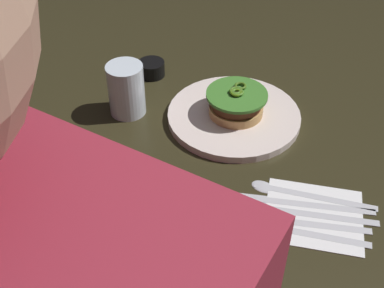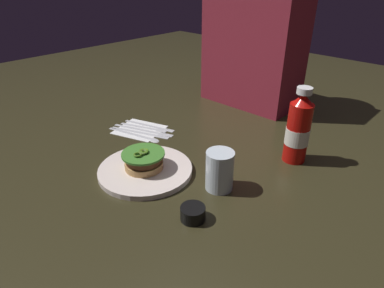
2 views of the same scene
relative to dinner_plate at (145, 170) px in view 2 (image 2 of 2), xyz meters
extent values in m
plane|color=#2C2816|center=(0.01, 0.12, -0.01)|extent=(3.00, 3.00, 0.00)
cylinder|color=silver|center=(0.00, 0.00, 0.00)|extent=(0.25, 0.25, 0.01)
cylinder|color=tan|center=(0.00, 0.00, 0.02)|extent=(0.10, 0.10, 0.02)
cylinder|color=#512D19|center=(0.00, 0.00, 0.03)|extent=(0.09, 0.09, 0.02)
cylinder|color=red|center=(0.00, 0.00, 0.04)|extent=(0.09, 0.09, 0.01)
cylinder|color=#3C7829|center=(0.00, 0.00, 0.05)|extent=(0.12, 0.12, 0.01)
torus|color=#496426|center=(0.00, 0.00, 0.06)|extent=(0.02, 0.02, 0.01)
torus|color=#4E7914|center=(0.00, 0.00, 0.06)|extent=(0.02, 0.02, 0.01)
torus|color=#3F6618|center=(0.00, -0.02, 0.06)|extent=(0.02, 0.02, 0.01)
torus|color=#467B23|center=(-0.01, 0.00, 0.06)|extent=(0.02, 0.02, 0.01)
torus|color=#41781C|center=(0.00, 0.00, 0.06)|extent=(0.02, 0.02, 0.01)
cylinder|color=#BA0F0A|center=(0.26, 0.34, 0.08)|extent=(0.06, 0.06, 0.17)
cone|color=#BA0F0A|center=(0.26, 0.34, 0.18)|extent=(0.06, 0.06, 0.03)
cylinder|color=white|center=(0.26, 0.34, 0.20)|extent=(0.04, 0.04, 0.02)
cylinder|color=white|center=(0.26, 0.34, 0.07)|extent=(0.07, 0.07, 0.05)
cylinder|color=silver|center=(0.19, 0.08, 0.04)|extent=(0.07, 0.07, 0.10)
cylinder|color=black|center=(0.22, -0.05, 0.01)|extent=(0.06, 0.06, 0.03)
cube|color=white|center=(-0.22, 0.16, -0.01)|extent=(0.18, 0.17, 0.00)
cube|color=silver|center=(-0.21, 0.12, 0.00)|extent=(0.20, 0.06, 0.00)
ellipsoid|color=silver|center=(-0.12, 0.14, 0.00)|extent=(0.04, 0.03, 0.00)
cube|color=silver|center=(-0.21, 0.14, 0.00)|extent=(0.18, 0.08, 0.00)
cube|color=silver|center=(-0.14, 0.17, 0.00)|extent=(0.08, 0.05, 0.00)
cube|color=silver|center=(-0.22, 0.16, 0.00)|extent=(0.19, 0.08, 0.00)
cube|color=silver|center=(-0.14, 0.18, 0.00)|extent=(0.08, 0.04, 0.00)
cube|color=silver|center=(-0.23, 0.17, 0.00)|extent=(0.17, 0.08, 0.00)
cube|color=silver|center=(-0.16, 0.20, 0.00)|extent=(0.04, 0.03, 0.00)
cube|color=silver|center=(-0.23, 0.19, 0.00)|extent=(0.17, 0.06, 0.00)
cube|color=silver|center=(-0.16, 0.21, 0.00)|extent=(0.08, 0.04, 0.00)
cube|color=maroon|center=(-0.10, 0.63, 0.20)|extent=(0.36, 0.18, 0.42)
camera|label=1|loc=(-0.32, 0.70, 0.59)|focal=47.10mm
camera|label=2|loc=(0.61, -0.46, 0.49)|focal=30.95mm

